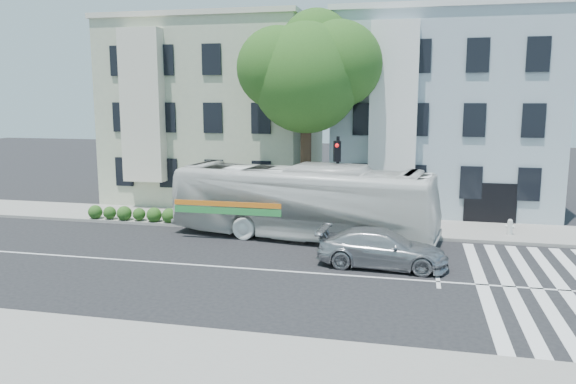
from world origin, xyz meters
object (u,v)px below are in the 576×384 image
(bus, at_px, (302,202))
(traffic_signal, at_px, (337,172))
(fire_hydrant, at_px, (510,227))
(sedan, at_px, (382,248))

(bus, relative_size, traffic_signal, 2.63)
(bus, distance_m, fire_hydrant, 9.87)
(sedan, height_order, traffic_signal, traffic_signal)
(sedan, distance_m, fire_hydrant, 8.20)
(sedan, bearing_deg, bus, 49.88)
(bus, distance_m, traffic_signal, 2.15)
(bus, relative_size, fire_hydrant, 16.77)
(bus, height_order, fire_hydrant, bus)
(bus, bearing_deg, traffic_signal, -55.68)
(sedan, bearing_deg, fire_hydrant, -39.49)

